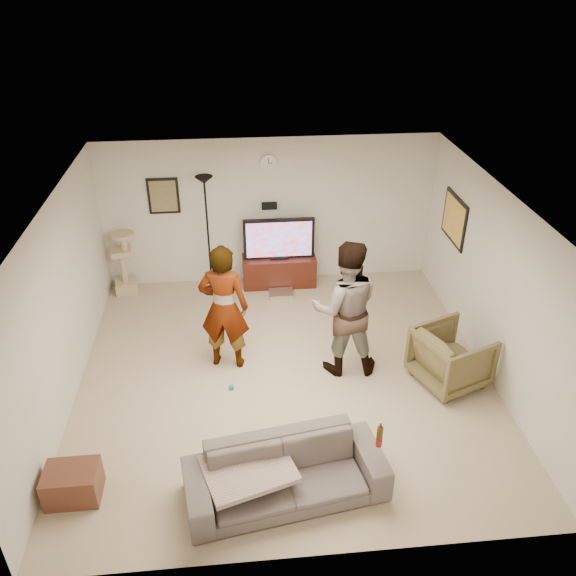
{
  "coord_description": "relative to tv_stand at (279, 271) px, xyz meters",
  "views": [
    {
      "loc": [
        -0.56,
        -6.21,
        5.03
      ],
      "look_at": [
        0.06,
        0.2,
        1.26
      ],
      "focal_mm": 36.22,
      "sensor_mm": 36.0,
      "label": 1
    }
  ],
  "objects": [
    {
      "name": "floor",
      "position": [
        -0.14,
        -2.5,
        -0.27
      ],
      "size": [
        5.5,
        5.5,
        0.02
      ],
      "primitive_type": "cube",
      "color": "tan",
      "rests_on": "ground"
    },
    {
      "name": "ceiling",
      "position": [
        -0.14,
        -2.5,
        2.25
      ],
      "size": [
        5.5,
        5.5,
        0.02
      ],
      "primitive_type": "cube",
      "color": "silver",
      "rests_on": "wall_back"
    },
    {
      "name": "wall_back",
      "position": [
        -0.14,
        0.25,
        0.99
      ],
      "size": [
        5.5,
        0.04,
        2.5
      ],
      "primitive_type": "cube",
      "color": "beige",
      "rests_on": "floor"
    },
    {
      "name": "wall_front",
      "position": [
        -0.14,
        -5.25,
        0.99
      ],
      "size": [
        5.5,
        0.04,
        2.5
      ],
      "primitive_type": "cube",
      "color": "beige",
      "rests_on": "floor"
    },
    {
      "name": "wall_left",
      "position": [
        -2.89,
        -2.5,
        0.99
      ],
      "size": [
        0.04,
        5.5,
        2.5
      ],
      "primitive_type": "cube",
      "color": "beige",
      "rests_on": "floor"
    },
    {
      "name": "wall_right",
      "position": [
        2.61,
        -2.5,
        0.99
      ],
      "size": [
        0.04,
        5.5,
        2.5
      ],
      "primitive_type": "cube",
      "color": "beige",
      "rests_on": "floor"
    },
    {
      "name": "wall_clock",
      "position": [
        -0.14,
        0.22,
        1.84
      ],
      "size": [
        0.26,
        0.04,
        0.26
      ],
      "primitive_type": "cylinder",
      "rotation": [
        1.57,
        0.0,
        0.0
      ],
      "color": "white",
      "rests_on": "wall_back"
    },
    {
      "name": "wall_speaker",
      "position": [
        -0.14,
        0.19,
        1.12
      ],
      "size": [
        0.25,
        0.1,
        0.1
      ],
      "primitive_type": "cube",
      "color": "black",
      "rests_on": "wall_back"
    },
    {
      "name": "picture_back",
      "position": [
        -1.84,
        0.23,
        1.34
      ],
      "size": [
        0.42,
        0.03,
        0.52
      ],
      "primitive_type": "cube",
      "color": "olive",
      "rests_on": "wall_back"
    },
    {
      "name": "picture_right",
      "position": [
        2.59,
        -0.9,
        1.24
      ],
      "size": [
        0.03,
        0.78,
        0.62
      ],
      "primitive_type": "cube",
      "color": "gold",
      "rests_on": "wall_right"
    },
    {
      "name": "tv_stand",
      "position": [
        0.0,
        0.0,
        0.0
      ],
      "size": [
        1.24,
        0.45,
        0.52
      ],
      "primitive_type": "cube",
      "color": "#3B150D",
      "rests_on": "floor"
    },
    {
      "name": "console_box",
      "position": [
        -0.0,
        -0.4,
        -0.22
      ],
      "size": [
        0.4,
        0.3,
        0.07
      ],
      "primitive_type": "cube",
      "color": "silver",
      "rests_on": "floor"
    },
    {
      "name": "tv",
      "position": [
        0.0,
        0.0,
        0.61
      ],
      "size": [
        1.18,
        0.08,
        0.7
      ],
      "primitive_type": "cube",
      "color": "black",
      "rests_on": "tv_stand"
    },
    {
      "name": "tv_screen",
      "position": [
        0.0,
        -0.04,
        0.61
      ],
      "size": [
        1.09,
        0.01,
        0.62
      ],
      "primitive_type": "cube",
      "color": "#3979E7",
      "rests_on": "tv"
    },
    {
      "name": "floor_lamp",
      "position": [
        -1.15,
        -0.13,
        0.76
      ],
      "size": [
        0.32,
        0.32,
        2.03
      ],
      "primitive_type": "cylinder",
      "color": "black",
      "rests_on": "floor"
    },
    {
      "name": "cat_tree",
      "position": [
        -2.59,
        -0.01,
        0.3
      ],
      "size": [
        0.41,
        0.41,
        1.11
      ],
      "primitive_type": "cube",
      "rotation": [
        0.0,
        0.0,
        0.18
      ],
      "color": "tan",
      "rests_on": "floor"
    },
    {
      "name": "person_left",
      "position": [
        -0.91,
        -2.15,
        0.66
      ],
      "size": [
        0.74,
        0.56,
        1.83
      ],
      "primitive_type": "imported",
      "rotation": [
        0.0,
        0.0,
        2.94
      ],
      "color": "#90929D",
      "rests_on": "floor"
    },
    {
      "name": "person_right",
      "position": [
        0.67,
        -2.4,
        0.7
      ],
      "size": [
        0.97,
        0.78,
        1.92
      ],
      "primitive_type": "imported",
      "rotation": [
        0.0,
        0.0,
        3.09
      ],
      "color": "#404F89",
      "rests_on": "floor"
    },
    {
      "name": "sofa",
      "position": [
        -0.31,
        -4.49,
        0.05
      ],
      "size": [
        2.2,
        1.14,
        0.61
      ],
      "primitive_type": "imported",
      "rotation": [
        0.0,
        0.0,
        0.16
      ],
      "color": "#5A514E",
      "rests_on": "floor"
    },
    {
      "name": "throw_blanket",
      "position": [
        -0.69,
        -4.49,
        0.15
      ],
      "size": [
        1.07,
        0.94,
        0.06
      ],
      "primitive_type": "cube",
      "rotation": [
        0.0,
        0.0,
        0.31
      ],
      "color": "#C1A496",
      "rests_on": "sofa"
    },
    {
      "name": "beer_bottle",
      "position": [
        0.65,
        -4.49,
        0.48
      ],
      "size": [
        0.06,
        0.06,
        0.25
      ],
      "primitive_type": "cylinder",
      "color": "#452A11",
      "rests_on": "sofa"
    },
    {
      "name": "armchair",
      "position": [
        2.03,
        -2.83,
        0.13
      ],
      "size": [
        1.11,
        1.09,
        0.78
      ],
      "primitive_type": "imported",
      "rotation": [
        0.0,
        0.0,
        1.95
      ],
      "color": "brown",
      "rests_on": "floor"
    },
    {
      "name": "side_table",
      "position": [
        -2.54,
        -4.3,
        -0.07
      ],
      "size": [
        0.56,
        0.42,
        0.37
      ],
      "primitive_type": "cube",
      "rotation": [
        0.0,
        0.0,
        0.0
      ],
      "color": "#522C1F",
      "rests_on": "floor"
    },
    {
      "name": "toy_ball",
      "position": [
        -0.86,
        -2.73,
        -0.22
      ],
      "size": [
        0.07,
        0.07,
        0.07
      ],
      "primitive_type": "sphere",
      "color": "teal",
      "rests_on": "floor"
    }
  ]
}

